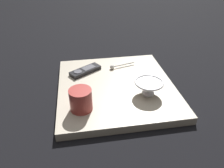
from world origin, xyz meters
name	(u,v)px	position (x,y,z in m)	size (l,w,h in m)	color
ground_plane	(116,90)	(0.00, 0.00, 0.00)	(6.00, 6.00, 0.00)	black
table	(116,87)	(0.00, 0.00, 0.02)	(0.55, 0.52, 0.03)	#B7AD99
cereal_bowl	(149,87)	(0.10, 0.12, 0.07)	(0.12, 0.12, 0.06)	silver
coffee_mug	(81,99)	(0.15, -0.16, 0.08)	(0.12, 0.09, 0.09)	#A53833
teaspoon	(115,66)	(-0.15, 0.02, 0.05)	(0.05, 0.14, 0.02)	silver
tv_remote_near	(85,71)	(-0.13, -0.13, 0.04)	(0.13, 0.16, 0.02)	black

